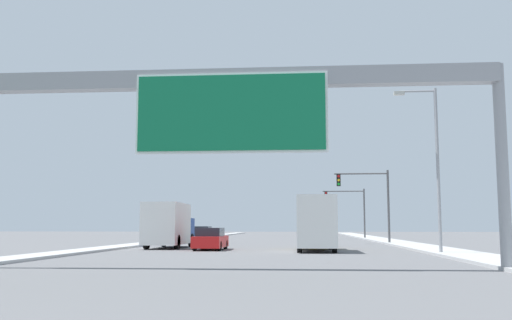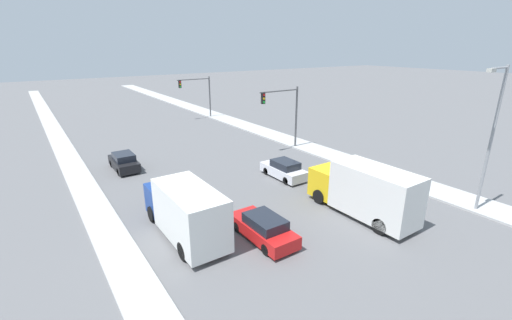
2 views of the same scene
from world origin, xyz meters
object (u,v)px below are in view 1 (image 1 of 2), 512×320
Objects in this scene: truck_box_primary at (316,224)px; traffic_light_mid_block at (350,204)px; car_far_center at (314,237)px; traffic_light_near_intersection at (371,194)px; street_lamp_right at (433,157)px; car_near_right at (202,235)px; truck_box_secondary at (169,225)px; car_mid_right at (211,239)px; sign_gantry at (232,104)px.

traffic_light_mid_block is (5.07, 34.57, 2.48)m from truck_box_primary.
traffic_light_near_intersection reaches higher than car_far_center.
car_far_center is 0.46× the size of street_lamp_right.
street_lamp_right is at bearing -61.30° from car_far_center.
traffic_light_near_intersection is 20.00m from traffic_light_mid_block.
car_near_right is 0.69× the size of traffic_light_mid_block.
truck_box_primary is 8.51m from street_lamp_right.
truck_box_primary is at bearing -21.39° from truck_box_secondary.
car_near_right reaches higher than car_far_center.
street_lamp_right reaches higher than traffic_light_mid_block.
car_near_right is at bearing 120.59° from truck_box_primary.
traffic_light_near_intersection is at bearing 94.13° from street_lamp_right.
car_near_right is 0.65× the size of traffic_light_near_intersection.
car_mid_right is 0.63× the size of truck_box_secondary.
truck_box_primary is 1.23× the size of traffic_light_mid_block.
car_near_right is (-7.00, 33.29, -5.50)m from sign_gantry.
truck_box_secondary is at bearing -90.00° from car_near_right.
traffic_light_near_intersection reaches higher than traffic_light_mid_block.
car_mid_right is 1.09× the size of car_near_right.
street_lamp_right is at bearing 49.20° from sign_gantry.
sign_gantry is 4.78× the size of car_near_right.
car_near_right is at bearing 168.57° from traffic_light_near_intersection.
truck_box_primary is at bearing 77.30° from sign_gantry.
sign_gantry reaches higher than truck_box_secondary.
traffic_light_mid_block is at bearing 90.52° from traffic_light_near_intersection.
car_near_right is (-3.50, 16.40, 0.03)m from car_mid_right.
car_near_right is 20.66m from truck_box_primary.
sign_gantry reaches higher than traffic_light_near_intersection.
car_mid_right is 0.49× the size of street_lamp_right.
sign_gantry is 2.68× the size of truck_box_primary.
street_lamp_right is (17.08, -7.96, 3.88)m from truck_box_secondary.
street_lamp_right is (10.08, 11.68, -0.71)m from sign_gantry.
traffic_light_near_intersection is at bearing 50.59° from car_far_center.
car_far_center is 8.24m from truck_box_primary.
traffic_light_near_intersection is (15.75, -3.19, 3.70)m from car_near_right.
truck_box_primary is (-0.00, -8.18, 1.03)m from car_far_center.
car_near_right is at bearing 102.05° from car_mid_right.
traffic_light_near_intersection is at bearing 70.17° from truck_box_primary.
car_mid_right is 1.07× the size of car_far_center.
traffic_light_near_intersection is (15.75, 10.46, 2.79)m from truck_box_secondary.
truck_box_primary is 15.72m from traffic_light_near_intersection.
truck_box_secondary is at bearing -146.42° from traffic_light_near_intersection.
car_far_center reaches higher than car_mid_right.
traffic_light_near_intersection is 1.06× the size of traffic_light_mid_block.
car_mid_right is 15.33m from street_lamp_right.
truck_box_secondary is at bearing 109.62° from sign_gantry.
truck_box_secondary is 0.78× the size of street_lamp_right.
traffic_light_mid_block reaches higher than car_near_right.
truck_box_secondary is (-3.50, 2.75, 0.94)m from car_mid_right.
car_far_center is 0.66× the size of traffic_light_near_intersection.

